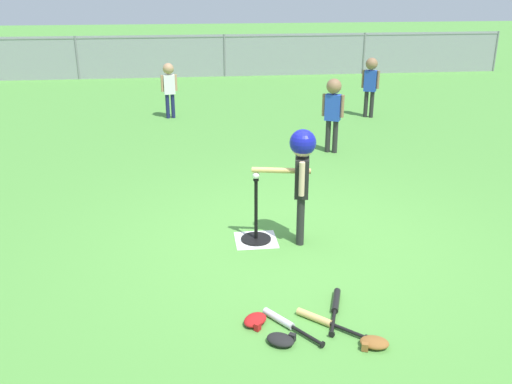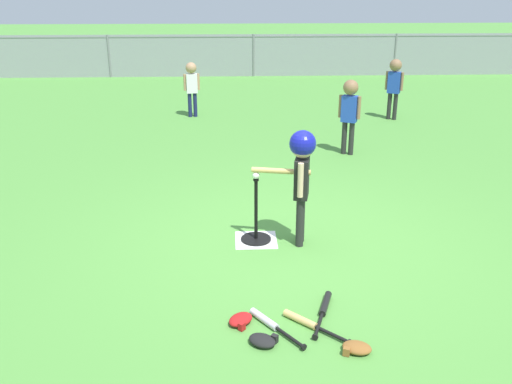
% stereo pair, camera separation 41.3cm
% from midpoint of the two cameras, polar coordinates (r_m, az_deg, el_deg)
% --- Properties ---
extents(ground_plane, '(60.00, 60.00, 0.00)m').
position_cam_midpoint_polar(ground_plane, '(5.94, 1.93, -5.34)').
color(ground_plane, '#51933D').
extents(home_plate, '(0.44, 0.44, 0.01)m').
position_cam_midpoint_polar(home_plate, '(6.03, -1.97, -4.88)').
color(home_plate, white).
rests_on(home_plate, ground_plane).
extents(batting_tee, '(0.32, 0.32, 0.69)m').
position_cam_midpoint_polar(batting_tee, '(5.98, -1.98, -3.96)').
color(batting_tee, black).
rests_on(batting_tee, ground_plane).
extents(baseball_on_tee, '(0.07, 0.07, 0.07)m').
position_cam_midpoint_polar(baseball_on_tee, '(5.75, -2.06, 1.65)').
color(baseball_on_tee, white).
rests_on(baseball_on_tee, batting_tee).
extents(batter_child, '(0.64, 0.34, 1.22)m').
position_cam_midpoint_polar(batter_child, '(5.67, 2.55, 2.87)').
color(batter_child, '#262626').
rests_on(batter_child, ground_plane).
extents(fielder_near_left, '(0.32, 0.23, 1.17)m').
position_cam_midpoint_polar(fielder_near_left, '(8.91, 6.47, 8.66)').
color(fielder_near_left, '#262626').
rests_on(fielder_near_left, ground_plane).
extents(fielder_deep_right, '(0.32, 0.21, 1.08)m').
position_cam_midpoint_polar(fielder_deep_right, '(11.32, -9.84, 10.79)').
color(fielder_deep_right, '#191E4C').
rests_on(fielder_deep_right, ground_plane).
extents(fielder_near_right, '(0.31, 0.23, 1.17)m').
position_cam_midpoint_polar(fielder_near_right, '(11.41, 10.48, 11.13)').
color(fielder_near_right, '#262626').
rests_on(fielder_near_right, ground_plane).
extents(spare_bat_silver, '(0.42, 0.55, 0.06)m').
position_cam_midpoint_polar(spare_bat_silver, '(4.64, 0.28, -13.06)').
color(spare_bat_silver, silver).
rests_on(spare_bat_silver, ground_plane).
extents(spare_bat_wood, '(0.49, 0.48, 0.06)m').
position_cam_midpoint_polar(spare_bat_wood, '(4.68, 4.03, -12.83)').
color(spare_bat_wood, '#DBB266').
rests_on(spare_bat_wood, ground_plane).
extents(spare_bat_black, '(0.26, 0.65, 0.06)m').
position_cam_midpoint_polar(spare_bat_black, '(4.88, 5.60, -11.35)').
color(spare_bat_black, black).
rests_on(spare_bat_black, ground_plane).
extents(glove_by_plate, '(0.26, 0.23, 0.07)m').
position_cam_midpoint_polar(glove_by_plate, '(4.46, 9.18, -14.87)').
color(glove_by_plate, brown).
rests_on(glove_by_plate, ground_plane).
extents(glove_near_bats, '(0.27, 0.27, 0.07)m').
position_cam_midpoint_polar(glove_near_bats, '(4.66, -2.68, -12.87)').
color(glove_near_bats, '#B21919').
rests_on(glove_near_bats, ground_plane).
extents(glove_tossed_aside, '(0.27, 0.26, 0.07)m').
position_cam_midpoint_polar(glove_tossed_aside, '(4.44, -0.21, -14.77)').
color(glove_tossed_aside, black).
rests_on(glove_tossed_aside, ground_plane).
extents(outfield_fence, '(16.06, 0.06, 1.15)m').
position_cam_midpoint_polar(outfield_fence, '(16.17, -3.96, 13.74)').
color(outfield_fence, slate).
rests_on(outfield_fence, ground_plane).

